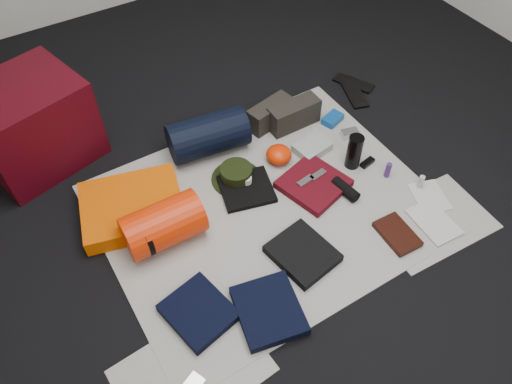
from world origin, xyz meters
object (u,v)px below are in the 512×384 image
compact_camera (350,134)px  paperback_book (397,234)px  navy_duffel (208,135)px  red_cabinet (31,125)px  sleeping_pad (132,207)px  water_bottle (354,152)px  stuff_sack (163,225)px

compact_camera → paperback_book: bearing=-95.1°
navy_duffel → compact_camera: size_ratio=4.41×
compact_camera → paperback_book: size_ratio=0.45×
red_cabinet → sleeping_pad: (0.27, -0.64, -0.18)m
sleeping_pad → water_bottle: bearing=-15.2°
navy_duffel → sleeping_pad: bearing=-151.7°
sleeping_pad → paperback_book: 1.30m
paperback_book → red_cabinet: bearing=134.9°
stuff_sack → paperback_book: 1.12m
red_cabinet → sleeping_pad: size_ratio=1.15×
red_cabinet → stuff_sack: (0.34, -0.86, -0.12)m
water_bottle → navy_duffel: bearing=140.0°
navy_duffel → water_bottle: size_ratio=2.11×
red_cabinet → navy_duffel: (0.80, -0.44, -0.12)m
water_bottle → stuff_sack: bearing=175.5°
red_cabinet → sleeping_pad: bearing=-81.9°
navy_duffel → compact_camera: navy_duffel is taller
navy_duffel → paperback_book: navy_duffel is taller
paperback_book → compact_camera: bearing=73.1°
red_cabinet → navy_duffel: bearing=-43.3°
red_cabinet → compact_camera: size_ratio=5.78×
water_bottle → paperback_book: size_ratio=0.94×
water_bottle → paperback_book: 0.51m
sleeping_pad → stuff_sack: 0.25m
red_cabinet → sleeping_pad: 0.71m
red_cabinet → paperback_book: bearing=-62.5°
red_cabinet → navy_duffel: size_ratio=1.31×
stuff_sack → red_cabinet: bearing=111.5°
water_bottle → compact_camera: (0.13, 0.18, -0.08)m
red_cabinet → paperback_book: (1.30, -1.43, -0.21)m
paperback_book → stuff_sack: bearing=152.0°
sleeping_pad → compact_camera: bearing=-5.7°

